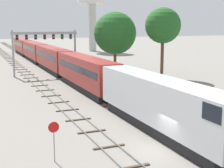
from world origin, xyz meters
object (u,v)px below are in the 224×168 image
(stop_sign, at_px, (54,136))
(trackside_tree_left, at_px, (163,26))
(signal_gantry, at_px, (45,42))
(trackside_tree_mid, at_px, (115,33))
(passenger_train, at_px, (52,58))
(water_tower, at_px, (92,1))

(stop_sign, xyz_separation_m, trackside_tree_left, (26.07, 28.59, 7.24))
(signal_gantry, relative_size, trackside_tree_mid, 1.03)
(trackside_tree_left, bearing_deg, trackside_tree_mid, 121.78)
(passenger_train, height_order, signal_gantry, signal_gantry)
(stop_sign, height_order, trackside_tree_left, trackside_tree_left)
(passenger_train, bearing_deg, trackside_tree_left, -43.89)
(water_tower, bearing_deg, stop_sign, -111.32)
(trackside_tree_left, distance_m, trackside_tree_mid, 10.20)
(trackside_tree_left, bearing_deg, water_tower, 81.99)
(water_tower, bearing_deg, signal_gantry, -118.79)
(stop_sign, distance_m, trackside_tree_mid, 42.97)
(stop_sign, bearing_deg, water_tower, 68.68)
(water_tower, xyz_separation_m, trackside_tree_left, (-8.41, -59.75, -8.15))
(passenger_train, relative_size, stop_sign, 35.69)
(trackside_tree_left, xyz_separation_m, trackside_tree_mid, (-5.32, 8.59, -1.44))
(trackside_tree_left, height_order, trackside_tree_mid, trackside_tree_left)
(stop_sign, relative_size, trackside_tree_left, 0.23)
(passenger_train, relative_size, trackside_tree_mid, 8.75)
(passenger_train, bearing_deg, trackside_tree_mid, -32.59)
(stop_sign, bearing_deg, trackside_tree_left, 47.64)
(signal_gantry, bearing_deg, trackside_tree_mid, -10.97)
(water_tower, xyz_separation_m, trackside_tree_mid, (-13.73, -51.17, -9.59))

